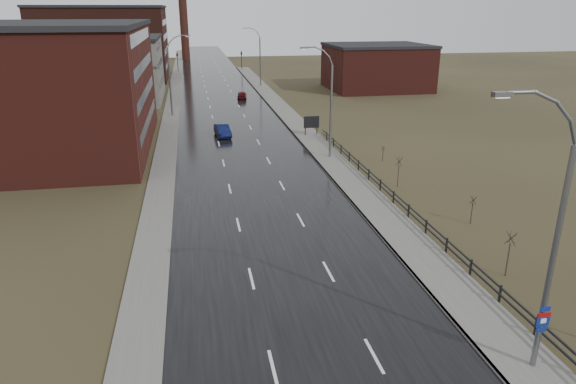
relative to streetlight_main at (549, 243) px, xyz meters
name	(u,v)px	position (x,y,z in m)	size (l,w,h in m)	color
road	(228,116)	(-8.47, 58.00, -6.03)	(14.00, 300.00, 0.06)	black
sidewalk_right	(330,160)	(0.13, 33.00, -5.97)	(3.20, 180.00, 0.18)	#595651
curb_right	(316,161)	(-1.39, 33.00, -5.97)	(0.16, 180.00, 0.18)	slate
sidewalk_left	(171,118)	(-16.67, 58.00, -6.00)	(2.40, 260.00, 0.12)	#595651
warehouse_near	(39,88)	(-29.46, 43.00, 0.70)	(22.44, 28.56, 13.50)	#471914
warehouse_mid	(112,69)	(-26.46, 76.00, -0.80)	(16.32, 20.40, 10.50)	slate
warehouse_far	(105,43)	(-31.47, 106.00, 1.70)	(26.52, 24.48, 15.50)	#331611
building_right	(377,67)	(21.83, 80.00, -1.80)	(18.36, 16.32, 8.50)	#471914
smokestack	(183,6)	(-14.47, 148.00, 9.44)	(2.70, 2.70, 30.70)	#331611
streetlight_main	(549,243)	(0.00, 0.00, 0.00)	(3.91, 0.29, 12.11)	slate
streetlight_right_mid	(328,103)	(0.03, 34.00, -0.22)	(3.36, 0.28, 11.35)	slate
streetlight_left	(171,75)	(-16.17, 60.00, -0.22)	(3.36, 0.28, 11.35)	slate
streetlight_right_far	(259,57)	(0.03, 88.00, -0.22)	(3.36, 0.28, 11.35)	slate
guardrail	(412,213)	(1.83, 16.32, -5.35)	(0.10, 53.05, 1.10)	black
shrub_c	(509,253)	(3.91, 7.68, -4.56)	(0.66, 0.70, 2.83)	#382D23
shrub_d	(472,209)	(5.89, 15.20, -4.92)	(0.51, 0.54, 2.14)	#382D23
shrub_e	(399,171)	(3.77, 23.90, -4.61)	(0.64, 0.68, 2.73)	#382D23
shrub_f	(383,153)	(5.36, 31.87, -5.23)	(0.38, 0.40, 1.57)	#382D23
billboard	(311,123)	(0.63, 43.92, -4.38)	(1.93, 0.17, 2.49)	black
traffic_light_left	(177,52)	(-16.47, 118.00, -1.46)	(0.58, 2.73, 5.30)	black
traffic_light_right	(241,51)	(-0.47, 118.00, -1.46)	(0.58, 2.73, 5.30)	black
car_near	(223,131)	(-10.08, 45.58, -5.33)	(1.54, 4.42, 1.46)	#0C133E
car_far	(242,95)	(-4.93, 73.20, -5.40)	(1.55, 3.86, 1.31)	#490C0F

